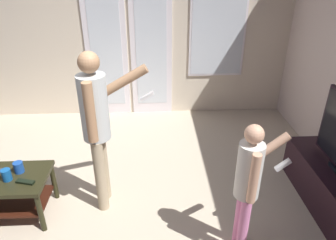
{
  "coord_description": "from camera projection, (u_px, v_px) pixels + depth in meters",
  "views": [
    {
      "loc": [
        0.69,
        -2.24,
        2.28
      ],
      "look_at": [
        0.81,
        0.14,
        1.03
      ],
      "focal_mm": 33.61,
      "sensor_mm": 36.0,
      "label": 1
    }
  ],
  "objects": [
    {
      "name": "tv_remote_black",
      "position": [
        25.0,
        182.0,
        2.85
      ],
      "size": [
        0.18,
        0.09,
        0.02
      ],
      "primitive_type": "cube",
      "rotation": [
        0.0,
        0.0,
        -0.25
      ],
      "color": "black",
      "rests_on": "coffee_table"
    },
    {
      "name": "person_adult",
      "position": [
        97.0,
        120.0,
        2.85
      ],
      "size": [
        0.67,
        0.43,
        1.6
      ],
      "color": "tan",
      "rests_on": "ground_plane"
    },
    {
      "name": "cup_by_laptop",
      "position": [
        19.0,
        167.0,
        2.97
      ],
      "size": [
        0.09,
        0.09,
        0.11
      ],
      "primitive_type": "cylinder",
      "color": "#1B49A0",
      "rests_on": "coffee_table"
    },
    {
      "name": "ground_plane",
      "position": [
        85.0,
        225.0,
        3.02
      ],
      "size": [
        5.63,
        4.99,
        0.02
      ],
      "primitive_type": "cube",
      "color": "#BFAE95"
    },
    {
      "name": "tv_stand",
      "position": [
        336.0,
        193.0,
        3.08
      ],
      "size": [
        0.45,
        1.47,
        0.43
      ],
      "color": "black",
      "rests_on": "ground_plane"
    },
    {
      "name": "person_child",
      "position": [
        249.0,
        181.0,
        2.43
      ],
      "size": [
        0.48,
        0.33,
        1.23
      ],
      "color": "pink",
      "rests_on": "ground_plane"
    },
    {
      "name": "wall_back_with_doors",
      "position": [
        110.0,
        29.0,
        4.57
      ],
      "size": [
        5.63,
        0.09,
        2.76
      ],
      "color": "beige",
      "rests_on": "ground_plane"
    },
    {
      "name": "cup_near_edge",
      "position": [
        6.0,
        175.0,
        2.87
      ],
      "size": [
        0.08,
        0.08,
        0.11
      ],
      "primitive_type": "cylinder",
      "color": "#145299",
      "rests_on": "coffee_table"
    }
  ]
}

